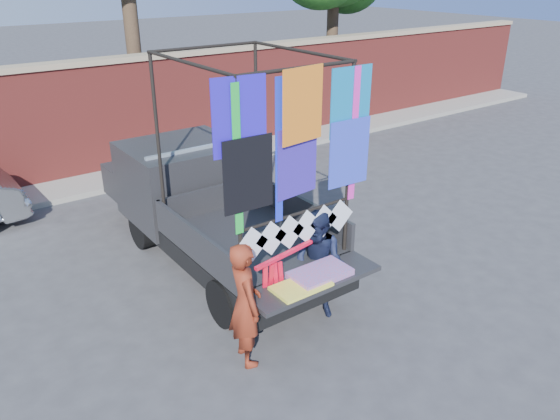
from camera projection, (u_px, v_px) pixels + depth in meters
ground at (306, 299)px, 7.98m from camera, size 90.00×90.00×0.00m
brick_wall at (119, 114)px, 12.61m from camera, size 30.00×0.45×2.61m
curb at (137, 174)px, 12.61m from camera, size 30.00×1.20×0.12m
pickup_truck at (199, 201)px, 9.11m from camera, size 2.17×5.46×3.44m
woman at (245, 304)px, 6.45m from camera, size 0.50×0.65×1.61m
man at (319, 265)px, 7.36m from camera, size 0.85×0.93×1.54m
streamer_bundle at (278, 272)px, 6.76m from camera, size 0.98×0.22×0.68m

